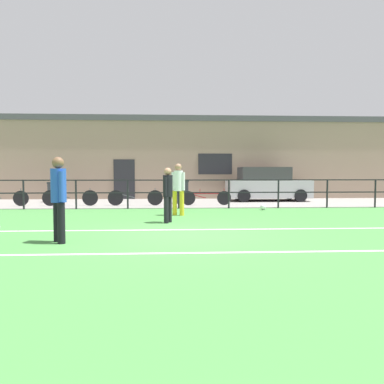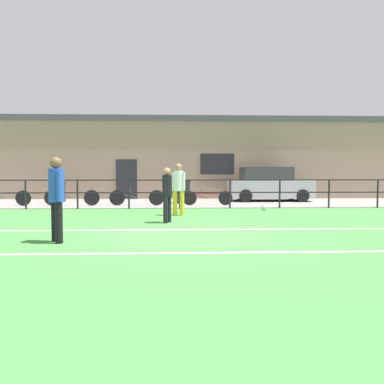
{
  "view_description": "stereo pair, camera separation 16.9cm",
  "coord_description": "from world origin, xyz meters",
  "px_view_note": "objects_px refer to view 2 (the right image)",
  "views": [
    {
      "loc": [
        -0.25,
        -8.55,
        1.46
      ],
      "look_at": [
        0.38,
        3.21,
        0.81
      ],
      "focal_mm": 34.53,
      "sensor_mm": 36.0,
      "label": 1
    },
    {
      "loc": [
        -0.08,
        -8.56,
        1.46
      ],
      "look_at": [
        0.38,
        3.21,
        0.81
      ],
      "focal_mm": 34.53,
      "sensor_mm": 36.0,
      "label": 2
    }
  ],
  "objects_px": {
    "bicycle_parked_3": "(137,197)",
    "soccer_ball_match": "(264,207)",
    "player_striker": "(56,194)",
    "player_winger": "(178,186)",
    "player_goalkeeper": "(167,192)",
    "trash_bin_1": "(183,192)",
    "bicycle_parked_1": "(207,198)",
    "trash_bin_0": "(58,192)",
    "parked_car_red": "(269,185)",
    "bicycle_parked_2": "(4,198)",
    "bicycle_parked_0": "(72,197)"
  },
  "relations": [
    {
      "from": "player_goalkeeper",
      "to": "trash_bin_1",
      "type": "height_order",
      "value": "player_goalkeeper"
    },
    {
      "from": "bicycle_parked_2",
      "to": "trash_bin_0",
      "type": "distance_m",
      "value": 2.58
    },
    {
      "from": "soccer_ball_match",
      "to": "bicycle_parked_2",
      "type": "relative_size",
      "value": 0.1
    },
    {
      "from": "bicycle_parked_1",
      "to": "bicycle_parked_3",
      "type": "distance_m",
      "value": 3.03
    },
    {
      "from": "bicycle_parked_3",
      "to": "soccer_ball_match",
      "type": "bearing_deg",
      "value": -20.57
    },
    {
      "from": "bicycle_parked_0",
      "to": "trash_bin_1",
      "type": "distance_m",
      "value": 4.84
    },
    {
      "from": "parked_car_red",
      "to": "bicycle_parked_0",
      "type": "xyz_separation_m",
      "value": [
        -8.98,
        -2.28,
        -0.44
      ]
    },
    {
      "from": "bicycle_parked_0",
      "to": "bicycle_parked_1",
      "type": "distance_m",
      "value": 5.76
    },
    {
      "from": "player_striker",
      "to": "bicycle_parked_1",
      "type": "xyz_separation_m",
      "value": [
        3.77,
        8.1,
        -0.66
      ]
    },
    {
      "from": "bicycle_parked_2",
      "to": "bicycle_parked_3",
      "type": "bearing_deg",
      "value": -0.0
    },
    {
      "from": "player_striker",
      "to": "soccer_ball_match",
      "type": "distance_m",
      "value": 8.53
    },
    {
      "from": "bicycle_parked_2",
      "to": "trash_bin_1",
      "type": "bearing_deg",
      "value": 7.31
    },
    {
      "from": "player_goalkeeper",
      "to": "parked_car_red",
      "type": "bearing_deg",
      "value": -10.33
    },
    {
      "from": "player_winger",
      "to": "trash_bin_1",
      "type": "bearing_deg",
      "value": -69.96
    },
    {
      "from": "player_winger",
      "to": "bicycle_parked_2",
      "type": "height_order",
      "value": "player_winger"
    },
    {
      "from": "player_striker",
      "to": "bicycle_parked_2",
      "type": "bearing_deg",
      "value": -3.56
    },
    {
      "from": "soccer_ball_match",
      "to": "bicycle_parked_2",
      "type": "distance_m",
      "value": 10.77
    },
    {
      "from": "bicycle_parked_0",
      "to": "trash_bin_1",
      "type": "relative_size",
      "value": 2.22
    },
    {
      "from": "bicycle_parked_3",
      "to": "trash_bin_0",
      "type": "relative_size",
      "value": 2.45
    },
    {
      "from": "bicycle_parked_2",
      "to": "trash_bin_0",
      "type": "height_order",
      "value": "trash_bin_0"
    },
    {
      "from": "player_winger",
      "to": "bicycle_parked_2",
      "type": "distance_m",
      "value": 8.14
    },
    {
      "from": "player_goalkeeper",
      "to": "player_striker",
      "type": "bearing_deg",
      "value": 164.67
    },
    {
      "from": "player_striker",
      "to": "player_winger",
      "type": "xyz_separation_m",
      "value": [
        2.52,
        4.62,
        -0.02
      ]
    },
    {
      "from": "player_winger",
      "to": "trash_bin_0",
      "type": "height_order",
      "value": "player_winger"
    },
    {
      "from": "player_goalkeeper",
      "to": "trash_bin_0",
      "type": "height_order",
      "value": "player_goalkeeper"
    },
    {
      "from": "bicycle_parked_0",
      "to": "bicycle_parked_2",
      "type": "relative_size",
      "value": 1.05
    },
    {
      "from": "soccer_ball_match",
      "to": "player_striker",
      "type": "bearing_deg",
      "value": -133.02
    },
    {
      "from": "parked_car_red",
      "to": "bicycle_parked_1",
      "type": "relative_size",
      "value": 1.85
    },
    {
      "from": "player_winger",
      "to": "bicycle_parked_2",
      "type": "relative_size",
      "value": 0.78
    },
    {
      "from": "player_winger",
      "to": "parked_car_red",
      "type": "xyz_separation_m",
      "value": [
        4.47,
        5.76,
        -0.18
      ]
    },
    {
      "from": "bicycle_parked_2",
      "to": "parked_car_red",
      "type": "bearing_deg",
      "value": 10.93
    },
    {
      "from": "player_striker",
      "to": "bicycle_parked_2",
      "type": "relative_size",
      "value": 0.79
    },
    {
      "from": "bicycle_parked_1",
      "to": "trash_bin_0",
      "type": "distance_m",
      "value": 7.28
    },
    {
      "from": "player_goalkeeper",
      "to": "bicycle_parked_3",
      "type": "bearing_deg",
      "value": 37.66
    },
    {
      "from": "player_winger",
      "to": "trash_bin_0",
      "type": "bearing_deg",
      "value": -20.88
    },
    {
      "from": "player_goalkeeper",
      "to": "player_striker",
      "type": "relative_size",
      "value": 0.89
    },
    {
      "from": "soccer_ball_match",
      "to": "bicycle_parked_0",
      "type": "xyz_separation_m",
      "value": [
        -7.78,
        1.89,
        0.25
      ]
    },
    {
      "from": "trash_bin_1",
      "to": "soccer_ball_match",
      "type": "bearing_deg",
      "value": -43.23
    },
    {
      "from": "bicycle_parked_1",
      "to": "trash_bin_0",
      "type": "bearing_deg",
      "value": 163.81
    },
    {
      "from": "player_winger",
      "to": "bicycle_parked_2",
      "type": "bearing_deg",
      "value": -2.46
    },
    {
      "from": "player_winger",
      "to": "bicycle_parked_0",
      "type": "xyz_separation_m",
      "value": [
        -4.51,
        3.48,
        -0.62
      ]
    },
    {
      "from": "bicycle_parked_2",
      "to": "bicycle_parked_3",
      "type": "distance_m",
      "value": 5.55
    },
    {
      "from": "parked_car_red",
      "to": "bicycle_parked_2",
      "type": "height_order",
      "value": "parked_car_red"
    },
    {
      "from": "player_striker",
      "to": "trash_bin_0",
      "type": "bearing_deg",
      "value": -16.63
    },
    {
      "from": "bicycle_parked_0",
      "to": "bicycle_parked_3",
      "type": "height_order",
      "value": "bicycle_parked_0"
    },
    {
      "from": "player_goalkeeper",
      "to": "soccer_ball_match",
      "type": "xyz_separation_m",
      "value": [
        3.6,
        3.35,
        -0.78
      ]
    },
    {
      "from": "parked_car_red",
      "to": "player_goalkeeper",
      "type": "bearing_deg",
      "value": -122.52
    },
    {
      "from": "player_winger",
      "to": "soccer_ball_match",
      "type": "xyz_separation_m",
      "value": [
        3.27,
        1.59,
        -0.87
      ]
    },
    {
      "from": "player_goalkeeper",
      "to": "trash_bin_0",
      "type": "bearing_deg",
      "value": 58.86
    },
    {
      "from": "trash_bin_1",
      "to": "player_winger",
      "type": "bearing_deg",
      "value": -92.92
    }
  ]
}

